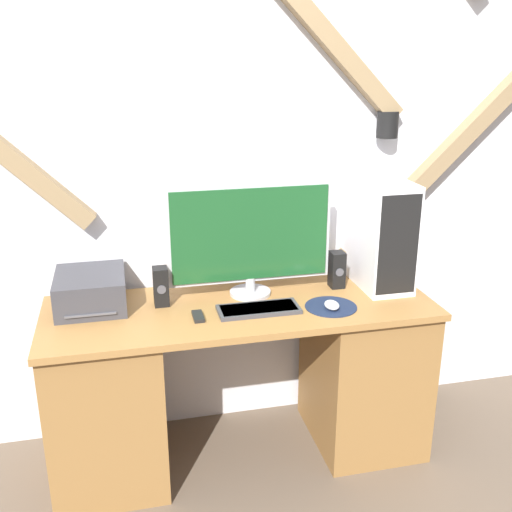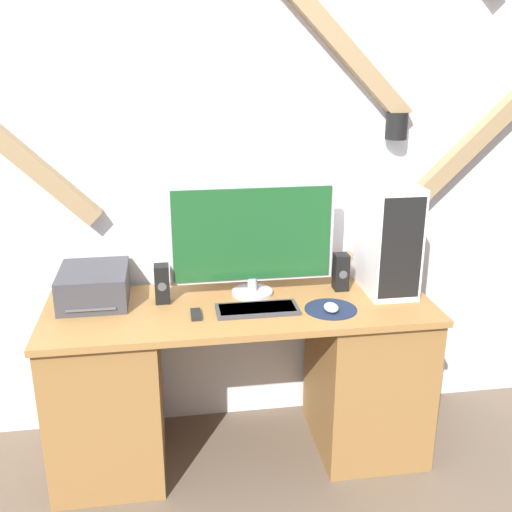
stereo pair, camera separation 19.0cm
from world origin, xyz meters
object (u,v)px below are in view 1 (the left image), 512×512
Objects in this scene: keyboard at (259,309)px; mouse at (332,305)px; printer at (91,291)px; speaker_right at (337,270)px; monitor at (250,237)px; remote_control at (198,316)px; computer_tower at (379,232)px; speaker_left at (161,286)px.

mouse is at bearing -10.01° from keyboard.
printer reaches higher than mouse.
monitor is at bearing 178.86° from speaker_right.
keyboard is 3.39× the size of remote_control.
monitor is at bearing -179.35° from computer_tower.
mouse is at bearing -15.13° from printer.
computer_tower is at bearing 0.65° from monitor.
computer_tower is at bearing 18.00° from keyboard.
computer_tower is 1.05m from speaker_left.
monitor is 4.27× the size of speaker_left.
mouse is 0.83× the size of remote_control.
monitor is 0.43m from remote_control.
mouse reaches higher than remote_control.
printer is 0.50m from remote_control.
speaker_right is at bearing -175.72° from computer_tower.
monitor is at bearing -1.69° from printer.
speaker_left is 1.00× the size of speaker_right.
monitor reaches higher than remote_control.
remote_control is (-0.69, -0.20, -0.08)m from speaker_right.
printer is at bearing 178.51° from speaker_right.
keyboard is 0.74m from printer.
mouse is 0.50× the size of speaker_right.
speaker_left is at bearing -10.04° from printer.
speaker_left reaches higher than printer.
speaker_right is (0.42, -0.01, -0.19)m from monitor.
computer_tower is 0.95m from remote_control.
mouse is 0.25× the size of printer.
printer is 0.30m from speaker_left.
printer is (-0.70, 0.22, 0.06)m from keyboard.
remote_control is at bearing -177.93° from keyboard.
computer_tower is 1.46× the size of printer.
remote_control is (-0.89, -0.21, -0.25)m from computer_tower.
mouse reaches higher than keyboard.
keyboard is 2.03× the size of speaker_right.
speaker_right is (-0.21, -0.02, -0.17)m from computer_tower.
monitor reaches higher than mouse.
monitor is 7.14× the size of remote_control.
remote_control is at bearing -52.01° from speaker_left.
computer_tower is 0.27m from speaker_right.
mouse is 0.75m from speaker_left.
computer_tower is (0.62, 0.01, -0.02)m from monitor.
keyboard is at bearing -92.03° from monitor.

